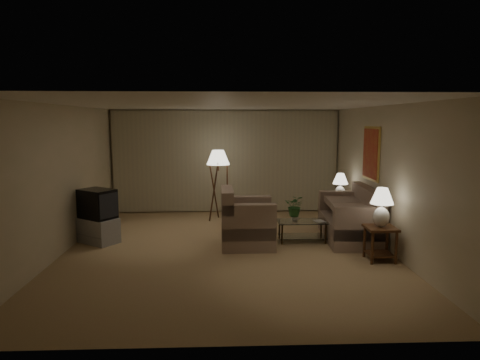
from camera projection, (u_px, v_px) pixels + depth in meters
name	position (u px, v px, depth m)	size (l,w,h in m)	color
ground	(227.00, 250.00, 8.07)	(7.00, 7.00, 0.00)	tan
room_shell	(227.00, 151.00, 9.32)	(6.04, 7.02, 2.72)	beige
sofa	(349.00, 219.00, 8.72)	(2.04, 1.21, 0.85)	gray
armchair	(247.00, 223.00, 8.28)	(1.08, 1.02, 0.89)	gray
side_table_near	(380.00, 238.00, 7.39)	(0.51, 0.51, 0.60)	#33200D
side_table_far	(339.00, 208.00, 9.96)	(0.50, 0.42, 0.60)	#33200D
table_lamp_near	(382.00, 204.00, 7.31)	(0.39, 0.39, 0.68)	white
table_lamp_far	(340.00, 184.00, 9.88)	(0.35, 0.35, 0.61)	white
coffee_table	(302.00, 228.00, 8.60)	(1.00, 0.55, 0.41)	silver
tv_cabinet	(99.00, 230.00, 8.51)	(0.90, 0.84, 0.50)	#9C9C9E
crt_tv	(97.00, 204.00, 8.43)	(0.82, 0.78, 0.58)	black
floor_lamp	(218.00, 184.00, 10.37)	(0.56, 0.56, 1.71)	#33200D
ottoman	(240.00, 220.00, 9.69)	(0.56, 0.56, 0.37)	#9F5136
vase	(295.00, 217.00, 8.56)	(0.15, 0.15, 0.16)	white
flowers	(295.00, 203.00, 8.52)	(0.38, 0.33, 0.43)	#2F682E
book	(316.00, 222.00, 8.49)	(0.18, 0.24, 0.02)	olive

